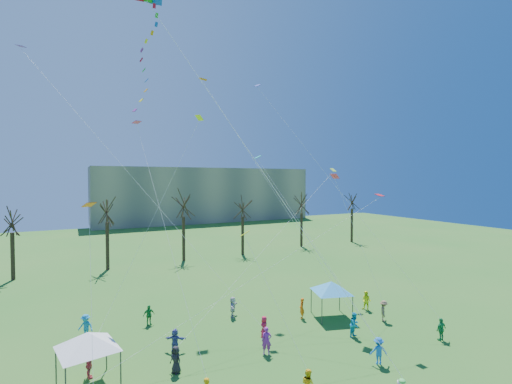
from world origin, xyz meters
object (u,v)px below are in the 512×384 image
distant_building (205,195)px  canopy_tent_white (88,341)px  big_box_kite (151,59)px  canopy_tent_blue (331,287)px

distant_building → canopy_tent_white: bearing=-113.7°
distant_building → canopy_tent_white: (-33.00, -75.18, -4.80)m
big_box_kite → canopy_tent_white: big_box_kite is taller
distant_building → big_box_kite: 80.51m
big_box_kite → canopy_tent_white: size_ratio=6.33×
canopy_tent_blue → canopy_tent_white: bearing=-174.2°
big_box_kite → canopy_tent_blue: (15.06, 0.88, -16.68)m
canopy_tent_white → canopy_tent_blue: 19.04m
canopy_tent_blue → distant_building: bearing=79.1°
canopy_tent_white → canopy_tent_blue: (18.95, 1.92, -0.09)m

